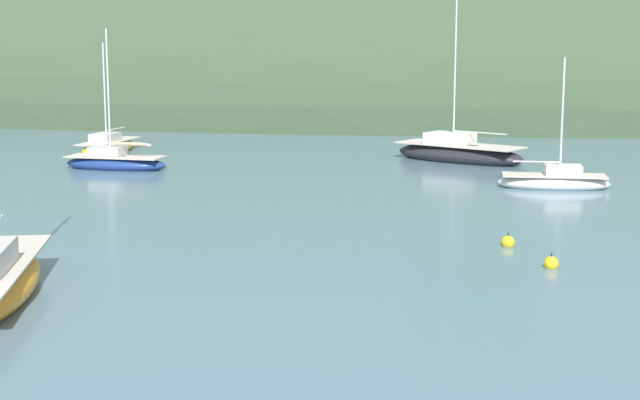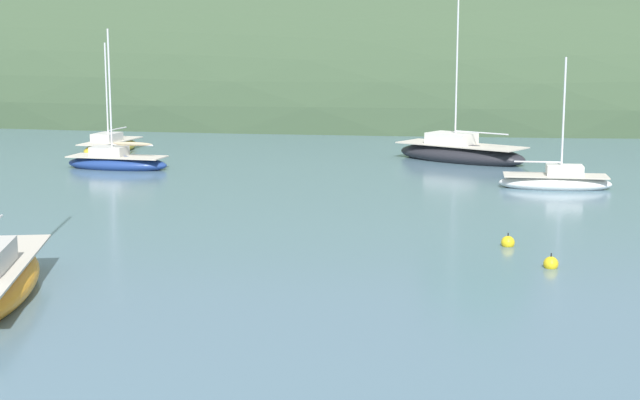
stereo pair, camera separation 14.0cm
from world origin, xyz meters
name	(u,v)px [view 2 (the right image)]	position (x,y,z in m)	size (l,w,h in m)	color
far_shoreline_hill	(167,111)	(-24.91, 70.00, 0.08)	(150.00, 36.00, 31.76)	#384C33
sailboat_teal_outer	(117,162)	(-13.68, 33.89, 0.35)	(5.46, 2.00, 7.28)	navy
sailboat_red_portside	(556,181)	(8.19, 32.09, 0.32)	(5.04, 1.99, 5.99)	white
sailboat_cream_ketch	(110,146)	(-17.03, 40.52, 0.34)	(2.16, 5.62, 6.54)	gold
sailboat_white_near	(460,153)	(3.32, 40.65, 0.45)	(7.96, 5.71, 10.15)	#232328
mooring_buoy_outer	(508,243)	(6.35, 19.47, 0.12)	(0.44, 0.44, 0.54)	yellow
mooring_buoy_channel	(551,264)	(7.65, 16.75, 0.12)	(0.44, 0.44, 0.54)	yellow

